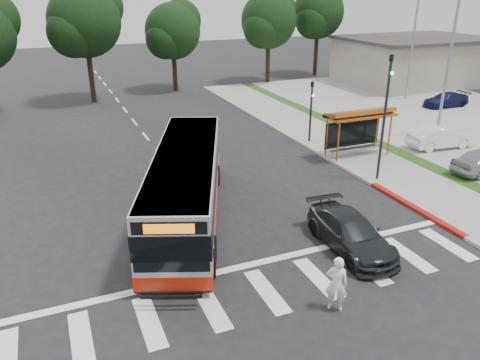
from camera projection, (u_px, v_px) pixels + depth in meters
ground at (216, 226)px, 20.02m from camera, size 140.00×140.00×0.00m
sidewalk_east at (331, 141)px, 30.73m from camera, size 4.00×40.00×0.12m
curb_east at (305, 145)px, 30.01m from camera, size 0.30×40.00×0.15m
curb_east_red at (415, 208)px, 21.50m from camera, size 0.32×6.00×0.15m
parking_lot at (447, 116)px, 36.72m from camera, size 18.00×36.00×0.10m
commercial_building at (414, 62)px, 48.61m from camera, size 14.00×10.00×4.40m
building_roof_cap at (417, 38)px, 47.71m from camera, size 14.60×10.60×0.30m
crosswalk_ladder at (267, 291)px, 15.76m from camera, size 18.00×2.60×0.01m
bus_shelter at (359, 118)px, 27.31m from camera, size 4.20×1.60×2.86m
traffic_signal_ne_tall at (386, 109)px, 23.22m from camera, size 0.18×0.37×6.50m
traffic_signal_ne_short at (311, 106)px, 29.72m from camera, size 0.18×0.37×4.00m
lot_light_front at (451, 48)px, 29.28m from camera, size 1.90×0.35×9.01m
lot_light_mid at (414, 31)px, 39.94m from camera, size 1.90×0.35×9.01m
tree_ne_a at (269, 19)px, 47.19m from camera, size 6.16×5.74×9.30m
tree_ne_b at (319, 11)px, 51.19m from camera, size 6.16×5.74×10.02m
tree_north_a at (85, 20)px, 38.86m from camera, size 6.60×6.15×10.17m
tree_north_b at (173, 30)px, 43.90m from camera, size 5.72×5.33×8.43m
transit_bus at (187, 186)px, 20.16m from camera, size 6.66×11.87×3.04m
pedestrian at (337, 284)px, 14.55m from camera, size 0.83×0.79×1.91m
dark_sedan at (351, 233)px, 18.09m from camera, size 2.17×4.78×1.36m
parked_car_1 at (440, 137)px, 29.18m from camera, size 4.29×1.83×1.37m
parked_car_3 at (446, 100)px, 39.22m from camera, size 4.06×1.71×1.17m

